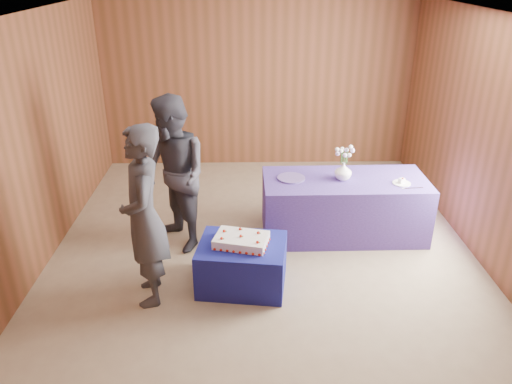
{
  "coord_description": "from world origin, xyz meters",
  "views": [
    {
      "loc": [
        -0.19,
        -5.05,
        3.17
      ],
      "look_at": [
        -0.08,
        0.1,
        0.78
      ],
      "focal_mm": 35.0,
      "sensor_mm": 36.0,
      "label": 1
    }
  ],
  "objects_px": {
    "vase": "(343,171)",
    "guest_right": "(174,175)",
    "guest_left": "(144,217)",
    "serving_table": "(343,207)",
    "sheet_cake": "(241,240)",
    "cake_table": "(242,265)"
  },
  "relations": [
    {
      "from": "vase",
      "to": "guest_right",
      "type": "height_order",
      "value": "guest_right"
    },
    {
      "from": "guest_left",
      "to": "guest_right",
      "type": "height_order",
      "value": "same"
    },
    {
      "from": "vase",
      "to": "guest_left",
      "type": "height_order",
      "value": "guest_left"
    },
    {
      "from": "serving_table",
      "to": "sheet_cake",
      "type": "bearing_deg",
      "value": -139.68
    },
    {
      "from": "serving_table",
      "to": "guest_left",
      "type": "distance_m",
      "value": 2.61
    },
    {
      "from": "sheet_cake",
      "to": "guest_left",
      "type": "xyz_separation_m",
      "value": [
        -0.93,
        -0.18,
        0.38
      ]
    },
    {
      "from": "cake_table",
      "to": "guest_right",
      "type": "height_order",
      "value": "guest_right"
    },
    {
      "from": "vase",
      "to": "guest_right",
      "type": "distance_m",
      "value": 2.03
    },
    {
      "from": "cake_table",
      "to": "serving_table",
      "type": "distance_m",
      "value": 1.68
    },
    {
      "from": "guest_left",
      "to": "cake_table",
      "type": "bearing_deg",
      "value": 89.53
    },
    {
      "from": "cake_table",
      "to": "guest_left",
      "type": "xyz_separation_m",
      "value": [
        -0.94,
        -0.18,
        0.68
      ]
    },
    {
      "from": "guest_left",
      "to": "serving_table",
      "type": "bearing_deg",
      "value": 108.58
    },
    {
      "from": "guest_left",
      "to": "guest_right",
      "type": "xyz_separation_m",
      "value": [
        0.15,
        1.03,
        0.0
      ]
    },
    {
      "from": "sheet_cake",
      "to": "guest_right",
      "type": "height_order",
      "value": "guest_right"
    },
    {
      "from": "sheet_cake",
      "to": "guest_left",
      "type": "bearing_deg",
      "value": -154.51
    },
    {
      "from": "sheet_cake",
      "to": "guest_right",
      "type": "xyz_separation_m",
      "value": [
        -0.78,
        0.84,
        0.38
      ]
    },
    {
      "from": "guest_left",
      "to": "guest_right",
      "type": "distance_m",
      "value": 1.04
    },
    {
      "from": "cake_table",
      "to": "vase",
      "type": "xyz_separation_m",
      "value": [
        1.23,
        1.09,
        0.61
      ]
    },
    {
      "from": "vase",
      "to": "guest_right",
      "type": "bearing_deg",
      "value": -172.92
    },
    {
      "from": "cake_table",
      "to": "serving_table",
      "type": "height_order",
      "value": "serving_table"
    },
    {
      "from": "serving_table",
      "to": "guest_left",
      "type": "xyz_separation_m",
      "value": [
        -2.21,
        -1.28,
        0.55
      ]
    },
    {
      "from": "cake_table",
      "to": "vase",
      "type": "relative_size",
      "value": 4.17
    }
  ]
}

